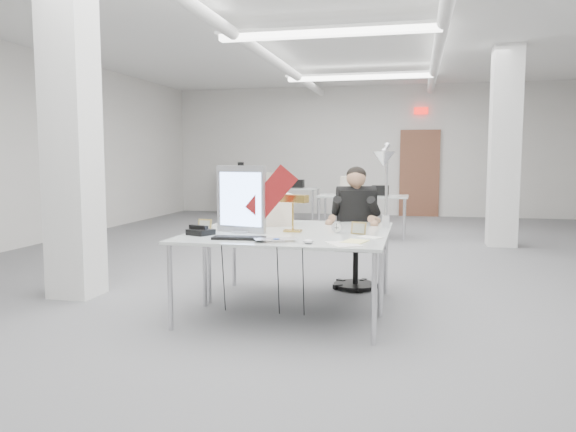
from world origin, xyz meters
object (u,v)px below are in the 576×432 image
object	(u,v)px
monitor	(241,199)
desk_phone	(201,232)
desk_main	(279,239)
beige_monitor	(275,209)
laptop	(276,241)
architect_lamp	(385,185)
office_chair	(356,246)
bankers_lamp	(293,215)
seated_person	(356,207)

from	to	relation	value
monitor	desk_phone	xyz separation A→B (m)	(-0.30, -0.25, -0.28)
monitor	desk_main	bearing A→B (deg)	-18.61
beige_monitor	desk_phone	bearing A→B (deg)	-141.67
laptop	architect_lamp	distance (m)	1.31
desk_main	laptop	size ratio (longest dim) A/B	5.29
desk_main	beige_monitor	world-z (taller)	beige_monitor
office_chair	beige_monitor	world-z (taller)	beige_monitor
office_chair	desk_phone	xyz separation A→B (m)	(-1.22, -1.47, 0.31)
office_chair	laptop	xyz separation A→B (m)	(-0.46, -1.75, 0.30)
office_chair	architect_lamp	distance (m)	1.13
laptop	architect_lamp	size ratio (longest dim) A/B	0.40
bankers_lamp	architect_lamp	bearing A→B (deg)	36.25
desk_phone	beige_monitor	world-z (taller)	beige_monitor
desk_main	beige_monitor	distance (m)	0.93
laptop	beige_monitor	size ratio (longest dim) A/B	1.02
seated_person	architect_lamp	distance (m)	0.88
monitor	architect_lamp	distance (m)	1.34
desk_phone	beige_monitor	distance (m)	0.99
office_chair	bankers_lamp	size ratio (longest dim) A/B	3.10
desk_main	bankers_lamp	bearing A→B (deg)	86.01
bankers_lamp	architect_lamp	xyz separation A→B (m)	(0.82, 0.27, 0.27)
seated_person	beige_monitor	bearing A→B (deg)	-162.28
office_chair	beige_monitor	size ratio (longest dim) A/B	2.82
desk_phone	office_chair	bearing A→B (deg)	74.18
monitor	bankers_lamp	size ratio (longest dim) A/B	2.00
desk_phone	laptop	bearing A→B (deg)	3.37
laptop	desk_phone	world-z (taller)	desk_phone
seated_person	bankers_lamp	bearing A→B (deg)	-133.02
architect_lamp	monitor	bearing A→B (deg)	-170.20
bankers_lamp	laptop	bearing A→B (deg)	-70.84
architect_lamp	seated_person	bearing A→B (deg)	106.62
monitor	office_chair	bearing A→B (deg)	65.85
laptop	architect_lamp	bearing A→B (deg)	25.10
seated_person	office_chair	bearing A→B (deg)	71.68
beige_monitor	monitor	bearing A→B (deg)	-128.16
monitor	laptop	size ratio (longest dim) A/B	1.79
beige_monitor	desk_main	bearing A→B (deg)	-96.77
office_chair	monitor	world-z (taller)	monitor
office_chair	architect_lamp	xyz separation A→B (m)	(0.35, -0.81, 0.71)
seated_person	architect_lamp	bearing A→B (deg)	-83.49
monitor	architect_lamp	size ratio (longest dim) A/B	0.72
monitor	architect_lamp	xyz separation A→B (m)	(1.27, 0.41, 0.12)
desk_main	desk_phone	xyz separation A→B (m)	(-0.72, 0.01, 0.04)
office_chair	desk_phone	world-z (taller)	office_chair
bankers_lamp	desk_main	bearing A→B (deg)	-76.00
seated_person	desk_main	bearing A→B (deg)	-127.60
desk_phone	architect_lamp	world-z (taller)	architect_lamp
desk_main	office_chair	world-z (taller)	office_chair
monitor	desk_phone	distance (m)	0.48
bankers_lamp	architect_lamp	size ratio (longest dim) A/B	0.36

